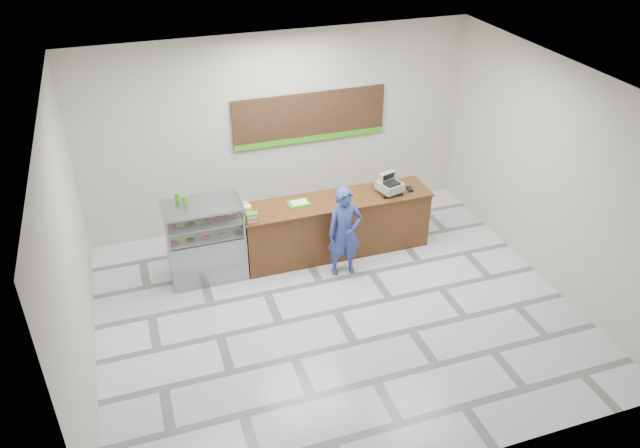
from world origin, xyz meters
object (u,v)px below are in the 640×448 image
object	(u,v)px
cash_register	(390,186)
customer	(345,232)
serving_tray	(298,203)
display_case	(205,240)
sales_counter	(336,226)

from	to	relation	value
cash_register	customer	distance (m)	1.22
cash_register	serving_tray	world-z (taller)	cash_register
display_case	cash_register	world-z (taller)	cash_register
sales_counter	customer	world-z (taller)	customer
serving_tray	display_case	bearing A→B (deg)	-177.75
sales_counter	customer	size ratio (longest dim) A/B	2.11
sales_counter	serving_tray	bearing A→B (deg)	173.91
display_case	serving_tray	distance (m)	1.62
display_case	sales_counter	bearing A→B (deg)	0.00
cash_register	sales_counter	bearing A→B (deg)	160.19
serving_tray	customer	xyz separation A→B (m)	(0.56, -0.69, -0.27)
serving_tray	customer	distance (m)	0.93
cash_register	customer	size ratio (longest dim) A/B	0.29
cash_register	customer	xyz separation A→B (m)	(-1.01, -0.56, -0.38)
sales_counter	customer	xyz separation A→B (m)	(-0.08, -0.62, 0.26)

